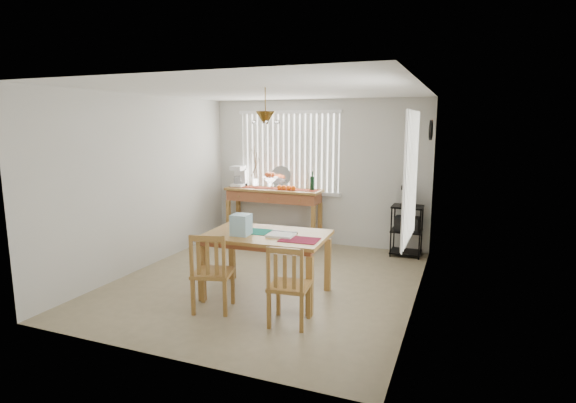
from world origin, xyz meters
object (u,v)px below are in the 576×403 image
at_px(sideboard, 274,202).
at_px(wire_cart, 407,226).
at_px(chair_left, 212,273).
at_px(dining_table, 266,241).
at_px(cart_items, 408,196).
at_px(chair_right, 289,286).

relative_size(sideboard, wire_cart, 2.12).
bearing_deg(wire_cart, sideboard, -179.50).
height_order(sideboard, wire_cart, sideboard).
height_order(wire_cart, chair_left, chair_left).
relative_size(sideboard, dining_table, 1.14).
height_order(wire_cart, cart_items, cart_items).
xyz_separation_m(wire_cart, cart_items, (0.00, 0.01, 0.50)).
bearing_deg(wire_cart, chair_left, -120.11).
bearing_deg(chair_left, wire_cart, 59.89).
distance_m(chair_left, chair_right, 0.97).
bearing_deg(cart_items, chair_left, -120.04).
height_order(dining_table, chair_right, chair_right).
relative_size(wire_cart, cart_items, 2.43).
height_order(sideboard, chair_left, sideboard).
relative_size(wire_cart, chair_left, 0.89).
bearing_deg(sideboard, chair_right, -64.07).
bearing_deg(chair_right, sideboard, 115.93).
height_order(wire_cart, chair_right, chair_right).
distance_m(cart_items, dining_table, 2.88).
xyz_separation_m(cart_items, chair_right, (-0.85, -3.18, -0.56)).
bearing_deg(chair_right, chair_left, 178.29).
distance_m(sideboard, chair_right, 3.52).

